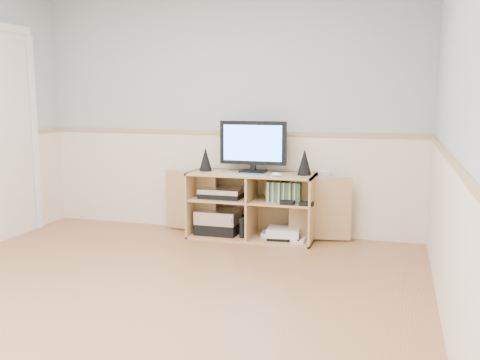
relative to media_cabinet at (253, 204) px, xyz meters
name	(u,v)px	position (x,y,z in m)	size (l,w,h in m)	color
room	(119,124)	(-0.38, -1.92, 0.88)	(4.04, 4.54, 2.54)	tan
media_cabinet	(253,204)	(0.00, 0.00, 0.00)	(1.92, 0.46, 0.65)	tan
monitor	(253,145)	(0.00, -0.01, 0.59)	(0.66, 0.18, 0.50)	black
speaker_left	(205,159)	(-0.48, -0.03, 0.44)	(0.13, 0.13, 0.24)	black
speaker_right	(304,162)	(0.51, -0.03, 0.44)	(0.14, 0.14, 0.25)	black
keyboard	(253,175)	(0.05, -0.19, 0.32)	(0.30, 0.12, 0.01)	silver
mouse	(277,174)	(0.28, -0.19, 0.34)	(0.10, 0.06, 0.04)	white
av_components	(220,214)	(-0.33, -0.06, -0.11)	(0.51, 0.31, 0.47)	black
game_consoles	(282,233)	(0.32, -0.07, -0.26)	(0.46, 0.30, 0.11)	white
game_cases	(284,192)	(0.33, -0.07, 0.15)	(0.33, 0.14, 0.19)	#3F8C3F
wall_outlet	(324,177)	(0.67, 0.19, 0.27)	(0.12, 0.03, 0.12)	white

